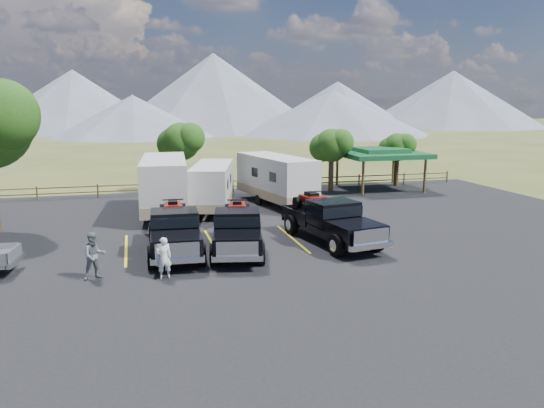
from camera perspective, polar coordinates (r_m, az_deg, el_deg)
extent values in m
plane|color=#424E21|center=(22.19, 0.28, -6.70)|extent=(320.00, 320.00, 0.00)
cube|color=black|center=(24.97, -1.51, -4.64)|extent=(44.00, 34.00, 0.04)
cube|color=gold|center=(25.32, -15.43, -4.76)|extent=(0.12, 5.50, 0.01)
cube|color=gold|center=(25.56, -6.41, -4.28)|extent=(0.12, 5.50, 0.01)
cube|color=gold|center=(26.40, 2.23, -3.72)|extent=(0.12, 5.50, 0.01)
cube|color=gold|center=(27.81, 10.15, -3.13)|extent=(0.12, 5.50, 0.01)
sphere|color=#214C13|center=(29.26, -27.01, 8.51)|extent=(3.52, 3.52, 3.52)
cylinder|color=#2F2212|center=(40.48, 6.36, 3.32)|extent=(0.39, 0.39, 2.80)
sphere|color=#214C13|center=(40.26, 6.42, 6.29)|extent=(2.52, 2.52, 2.52)
sphere|color=#214C13|center=(40.02, 7.39, 6.63)|extent=(1.98, 1.98, 1.98)
sphere|color=#214C13|center=(40.46, 5.55, 6.07)|extent=(2.16, 2.16, 2.16)
cylinder|color=#2F2212|center=(43.89, 13.23, 3.51)|extent=(0.38, 0.38, 2.52)
sphere|color=#214C13|center=(43.69, 13.34, 5.96)|extent=(2.24, 2.24, 2.24)
sphere|color=#214C13|center=(43.55, 14.16, 6.23)|extent=(1.76, 1.76, 1.76)
sphere|color=#214C13|center=(43.81, 12.59, 5.80)|extent=(1.92, 1.92, 1.92)
cylinder|color=#2F2212|center=(39.91, -9.64, 3.33)|extent=(0.41, 0.41, 3.08)
sphere|color=#214C13|center=(39.68, -9.74, 6.64)|extent=(2.80, 2.80, 2.80)
sphere|color=#214C13|center=(39.22, -8.81, 7.06)|extent=(2.20, 2.20, 2.20)
sphere|color=#214C13|center=(40.09, -10.59, 6.37)|extent=(2.40, 2.40, 2.40)
cylinder|color=brown|center=(39.95, -23.95, 1.03)|extent=(0.12, 0.12, 1.00)
cylinder|color=brown|center=(39.49, -18.22, 1.33)|extent=(0.12, 0.12, 1.00)
cylinder|color=brown|center=(39.44, -12.41, 1.61)|extent=(0.12, 0.12, 1.00)
cylinder|color=brown|center=(39.80, -6.65, 1.88)|extent=(0.12, 0.12, 1.00)
cylinder|color=brown|center=(40.54, -1.05, 2.12)|extent=(0.12, 0.12, 1.00)
cylinder|color=brown|center=(41.66, 4.31, 2.33)|extent=(0.12, 0.12, 1.00)
cylinder|color=brown|center=(43.12, 9.34, 2.51)|extent=(0.12, 0.12, 1.00)
cylinder|color=brown|center=(44.90, 14.02, 2.65)|extent=(0.12, 0.12, 1.00)
cylinder|color=brown|center=(46.94, 18.31, 2.78)|extent=(0.12, 0.12, 1.00)
cube|color=brown|center=(40.13, -3.82, 1.93)|extent=(36.00, 0.06, 0.08)
cube|color=brown|center=(40.07, -3.83, 2.49)|extent=(36.00, 0.06, 0.08)
cylinder|color=brown|center=(38.79, 9.75, 2.75)|extent=(0.20, 0.20, 2.60)
cylinder|color=brown|center=(43.35, 7.02, 3.68)|extent=(0.20, 0.20, 2.60)
cylinder|color=brown|center=(41.11, 16.12, 2.94)|extent=(0.20, 0.20, 2.60)
cylinder|color=brown|center=(45.43, 12.91, 3.82)|extent=(0.20, 0.20, 2.60)
cube|color=#195830|center=(41.93, 11.53, 5.29)|extent=(6.20, 6.20, 0.35)
cube|color=#195830|center=(41.90, 11.55, 5.70)|extent=(3.50, 3.50, 0.35)
cone|color=slate|center=(133.01, -20.52, 10.40)|extent=(44.00, 44.00, 14.00)
cone|color=slate|center=(129.91, -6.27, 11.90)|extent=(52.00, 52.00, 18.00)
cone|color=slate|center=(144.67, 7.05, 10.59)|extent=(40.00, 40.00, 12.00)
cone|color=slate|center=(155.95, 18.81, 10.67)|extent=(50.00, 50.00, 15.00)
cone|color=slate|center=(107.45, -14.69, 9.15)|extent=(32.00, 32.00, 8.00)
cone|color=slate|center=(112.02, 6.52, 9.75)|extent=(40.00, 40.00, 9.00)
cube|color=black|center=(24.13, -10.39, -3.66)|extent=(2.26, 6.21, 0.39)
cube|color=black|center=(22.04, -10.26, -3.99)|extent=(2.15, 2.03, 0.54)
cube|color=black|center=(23.83, -10.45, -1.94)|extent=(2.10, 1.77, 1.07)
cube|color=black|center=(23.79, -10.46, -1.56)|extent=(2.14, 1.84, 0.48)
cube|color=black|center=(25.94, -10.55, -1.97)|extent=(2.18, 2.67, 0.59)
cube|color=silver|center=(21.00, -10.15, -4.89)|extent=(1.72, 0.17, 0.59)
cube|color=silver|center=(21.05, -10.10, -6.01)|extent=(2.11, 0.29, 0.24)
cube|color=silver|center=(27.28, -10.61, -2.11)|extent=(2.11, 0.27, 0.24)
cylinder|color=black|center=(22.13, -12.82, -5.62)|extent=(0.37, 0.98, 0.97)
cylinder|color=black|center=(22.18, -7.58, -5.39)|extent=(0.37, 0.98, 0.97)
cylinder|color=black|center=(26.24, -12.74, -3.00)|extent=(0.37, 0.98, 0.97)
cylinder|color=black|center=(26.28, -8.33, -2.82)|extent=(0.37, 0.98, 0.97)
cube|color=maroon|center=(25.79, -10.61, -0.40)|extent=(0.82, 1.43, 0.38)
cube|color=black|center=(25.74, -10.63, 0.19)|extent=(0.47, 0.82, 0.19)
cube|color=maroon|center=(25.19, -10.58, -0.42)|extent=(0.88, 0.42, 0.24)
cylinder|color=black|center=(25.23, -10.62, 0.47)|extent=(0.97, 0.11, 0.06)
cylinder|color=black|center=(25.25, -11.65, -1.18)|extent=(0.31, 0.61, 0.60)
cylinder|color=black|center=(25.27, -9.46, -1.09)|extent=(0.31, 0.61, 0.60)
cylinder|color=black|center=(26.41, -11.68, -0.65)|extent=(0.31, 0.61, 0.60)
cylinder|color=black|center=(26.43, -9.58, -0.57)|extent=(0.31, 0.61, 0.60)
cube|color=black|center=(24.07, -3.74, -3.59)|extent=(3.03, 6.21, 0.38)
cube|color=black|center=(22.03, -3.76, -3.92)|extent=(2.33, 2.23, 0.52)
cube|color=black|center=(23.77, -3.76, -1.91)|extent=(2.24, 1.98, 1.04)
cube|color=black|center=(23.73, -3.77, -1.54)|extent=(2.29, 2.05, 0.47)
cube|color=black|center=(25.82, -3.75, -1.92)|extent=(2.45, 2.84, 0.57)
cube|color=silver|center=(21.02, -3.76, -4.80)|extent=(1.65, 0.40, 0.57)
cube|color=silver|center=(21.07, -3.74, -5.89)|extent=(2.04, 0.58, 0.23)
cube|color=silver|center=(27.12, -3.73, -2.06)|extent=(2.04, 0.56, 0.23)
cylinder|color=black|center=(22.15, -6.29, -5.43)|extent=(0.49, 0.98, 0.94)
cylinder|color=black|center=(22.14, -1.19, -5.37)|extent=(0.49, 0.98, 0.94)
cylinder|color=black|center=(26.14, -5.89, -2.87)|extent=(0.49, 0.98, 0.94)
cylinder|color=black|center=(26.13, -1.58, -2.82)|extent=(0.49, 0.98, 0.94)
cube|color=maroon|center=(25.68, -3.77, -0.39)|extent=(0.98, 1.47, 0.37)
cube|color=black|center=(25.63, -3.77, 0.18)|extent=(0.56, 0.85, 0.19)
cube|color=maroon|center=(25.09, -3.77, -0.42)|extent=(0.89, 0.52, 0.23)
cylinder|color=black|center=(25.13, -3.78, 0.45)|extent=(0.93, 0.24, 0.06)
cylinder|color=black|center=(25.16, -4.83, -1.13)|extent=(0.38, 0.63, 0.58)
cylinder|color=black|center=(25.16, -2.69, -1.10)|extent=(0.38, 0.63, 0.58)
cylinder|color=black|center=(26.29, -4.78, -0.60)|extent=(0.38, 0.63, 0.58)
cylinder|color=black|center=(26.28, -2.73, -0.58)|extent=(0.38, 0.63, 0.58)
cube|color=black|center=(25.71, 6.39, -2.59)|extent=(3.09, 6.60, 0.40)
cube|color=black|center=(23.86, 9.05, -2.70)|extent=(2.45, 2.34, 0.56)
cube|color=black|center=(25.42, 6.59, -0.89)|extent=(2.36, 2.07, 1.11)
cube|color=black|center=(25.39, 6.60, -0.52)|extent=(2.41, 2.14, 0.50)
cube|color=black|center=(27.33, 4.26, -1.07)|extent=(2.56, 3.00, 0.61)
cube|color=silver|center=(22.96, 10.60, -3.44)|extent=(1.77, 0.39, 0.61)
cube|color=silver|center=(23.02, 10.66, -4.49)|extent=(2.19, 0.57, 0.25)
cube|color=silver|center=(28.56, 2.96, -1.30)|extent=(2.18, 0.54, 0.25)
cylinder|color=black|center=(23.41, 6.95, -4.46)|extent=(0.50, 1.04, 1.00)
cylinder|color=black|center=(24.53, 11.14, -3.87)|extent=(0.50, 1.04, 1.00)
cylinder|color=black|center=(27.14, 2.10, -2.23)|extent=(0.50, 1.04, 1.00)
cylinder|color=black|center=(28.12, 5.92, -1.82)|extent=(0.50, 1.04, 1.00)
cube|color=maroon|center=(27.19, 4.28, 0.48)|extent=(1.01, 1.56, 0.39)
cube|color=black|center=(27.14, 4.29, 1.05)|extent=(0.58, 0.90, 0.20)
cube|color=maroon|center=(26.64, 4.92, 0.49)|extent=(0.94, 0.53, 0.25)
cylinder|color=black|center=(26.67, 4.81, 1.36)|extent=(1.00, 0.24, 0.07)
cylinder|color=black|center=(26.47, 3.96, -0.30)|extent=(0.39, 0.66, 0.62)
cylinder|color=black|center=(26.95, 5.83, -0.13)|extent=(0.39, 0.66, 0.62)
cylinder|color=black|center=(27.53, 2.75, 0.15)|extent=(0.39, 0.66, 0.62)
cylinder|color=black|center=(27.99, 4.57, 0.31)|extent=(0.39, 0.66, 0.62)
cube|color=silver|center=(32.12, -11.52, 2.32)|extent=(3.10, 8.03, 2.83)
cube|color=gray|center=(32.30, -11.45, 0.39)|extent=(3.12, 8.07, 0.63)
cube|color=black|center=(30.19, -14.01, 2.22)|extent=(0.09, 0.94, 0.63)
cube|color=black|center=(30.13, -9.18, 2.39)|extent=(0.09, 0.94, 0.63)
cylinder|color=black|center=(32.75, -13.47, -0.48)|extent=(0.32, 0.75, 0.73)
cylinder|color=black|center=(32.70, -9.33, -0.34)|extent=(0.32, 0.75, 0.73)
cube|color=black|center=(27.60, -11.55, -2.18)|extent=(0.27, 1.89, 0.10)
cube|color=silver|center=(32.96, -6.42, 2.17)|extent=(3.74, 7.02, 2.41)
cube|color=gray|center=(33.11, -6.39, 0.57)|extent=(3.77, 7.05, 0.54)
cube|color=black|center=(31.41, -8.71, 2.13)|extent=(0.22, 0.78, 0.54)
cube|color=black|center=(31.17, -4.77, 2.15)|extent=(0.22, 0.78, 0.54)
cylinder|color=black|center=(33.58, -8.03, -0.10)|extent=(0.37, 0.66, 0.62)
cylinder|color=black|center=(33.36, -4.60, -0.10)|extent=(0.37, 0.66, 0.62)
cube|color=black|center=(29.13, -7.22, -1.51)|extent=(0.50, 1.58, 0.09)
cube|color=silver|center=(34.77, 0.41, 2.99)|extent=(3.89, 7.71, 2.66)
cube|color=gray|center=(34.92, 0.41, 1.31)|extent=(3.92, 7.75, 0.59)
cube|color=black|center=(32.56, 0.06, 2.91)|extent=(0.21, 0.87, 0.59)
cube|color=black|center=(33.71, 3.67, 3.17)|extent=(0.21, 0.87, 0.59)
cylinder|color=black|center=(34.78, -1.44, 0.44)|extent=(0.39, 0.73, 0.69)
cylinder|color=black|center=(35.78, 1.77, 0.74)|extent=(0.39, 0.73, 0.69)
cube|color=black|center=(31.08, 4.32, -0.58)|extent=(0.50, 1.75, 0.10)
cube|color=silver|center=(23.40, -25.87, -5.53)|extent=(0.32, 1.71, 0.19)
imported|color=silver|center=(20.76, -11.58, -5.71)|extent=(0.65, 0.48, 1.64)
imported|color=slate|center=(21.40, -18.56, -5.29)|extent=(1.06, 0.93, 1.83)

